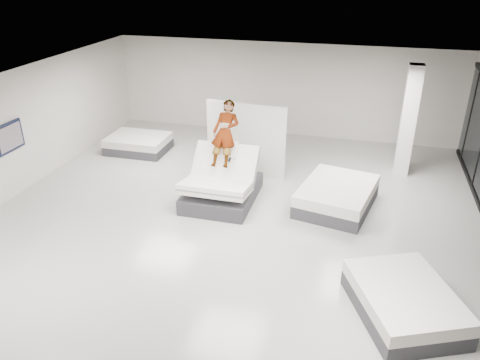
# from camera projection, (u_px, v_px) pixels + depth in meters

# --- Properties ---
(room) EXTENTS (14.00, 14.04, 3.20)m
(room) POSITION_uv_depth(u_px,v_px,m) (225.00, 170.00, 10.14)
(room) COLOR #A8A69E
(room) RESTS_ON ground
(hero_bed) EXTENTS (1.70, 2.24, 1.48)m
(hero_bed) POSITION_uv_depth(u_px,v_px,m) (222.00, 185.00, 12.09)
(hero_bed) COLOR #323136
(hero_bed) RESTS_ON floor
(person) EXTENTS (0.64, 1.70, 1.32)m
(person) POSITION_uv_depth(u_px,v_px,m) (225.00, 146.00, 11.97)
(person) COLOR slate
(person) RESTS_ON hero_bed
(remote) EXTENTS (0.05, 0.14, 0.08)m
(remote) POSITION_uv_depth(u_px,v_px,m) (230.00, 160.00, 11.71)
(remote) COLOR black
(remote) RESTS_ON person
(divider_panel) EXTENTS (2.34, 0.32, 2.13)m
(divider_panel) POSITION_uv_depth(u_px,v_px,m) (246.00, 140.00, 13.34)
(divider_panel) COLOR white
(divider_panel) RESTS_ON floor
(flat_bed_right_far) EXTENTS (2.06, 2.49, 0.61)m
(flat_bed_right_far) POSITION_uv_depth(u_px,v_px,m) (337.00, 196.00, 11.84)
(flat_bed_right_far) COLOR #323136
(flat_bed_right_far) RESTS_ON floor
(flat_bed_right_near) EXTENTS (2.25, 2.51, 0.57)m
(flat_bed_right_near) POSITION_uv_depth(u_px,v_px,m) (404.00, 302.00, 8.25)
(flat_bed_right_near) COLOR #323136
(flat_bed_right_near) RESTS_ON floor
(flat_bed_left_far) EXTENTS (1.90, 1.43, 0.52)m
(flat_bed_left_far) POSITION_uv_depth(u_px,v_px,m) (138.00, 144.00, 15.26)
(flat_bed_left_far) COLOR #323136
(flat_bed_left_far) RESTS_ON floor
(column) EXTENTS (0.40, 0.40, 3.20)m
(column) POSITION_uv_depth(u_px,v_px,m) (408.00, 122.00, 13.11)
(column) COLOR white
(column) RESTS_ON floor
(wall_poster) EXTENTS (0.06, 0.95, 0.75)m
(wall_poster) POSITION_uv_depth(u_px,v_px,m) (10.00, 137.00, 11.97)
(wall_poster) COLOR black
(wall_poster) RESTS_ON wall_left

